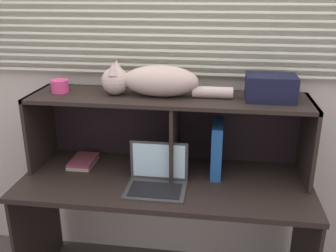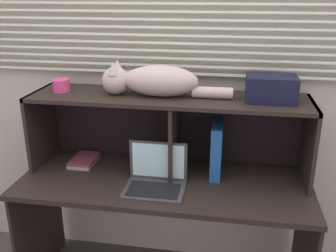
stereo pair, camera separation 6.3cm
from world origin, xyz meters
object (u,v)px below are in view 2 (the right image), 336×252
at_px(storage_box, 271,89).
at_px(binder_upright, 217,149).
at_px(book_stack, 84,160).
at_px(cat, 152,81).
at_px(laptop, 156,179).
at_px(small_basket, 61,85).

bearing_deg(storage_box, binder_upright, 180.00).
distance_m(binder_upright, book_stack, 0.82).
xyz_separation_m(binder_upright, storage_box, (0.27, 0.00, 0.37)).
bearing_deg(cat, binder_upright, -0.00).
relative_size(laptop, binder_upright, 1.04).
bearing_deg(storage_box, cat, 180.00).
bearing_deg(cat, book_stack, 179.68).
height_order(binder_upright, storage_box, storage_box).
distance_m(cat, binder_upright, 0.53).
distance_m(laptop, storage_box, 0.78).
distance_m(laptop, small_basket, 0.77).
bearing_deg(small_basket, cat, 0.00).
bearing_deg(book_stack, cat, -0.32).
bearing_deg(book_stack, laptop, -23.99).
bearing_deg(storage_box, book_stack, 179.87).
bearing_deg(laptop, book_stack, 156.01).
xyz_separation_m(cat, book_stack, (-0.44, 0.00, -0.52)).
distance_m(laptop, binder_upright, 0.40).
height_order(cat, small_basket, cat).
bearing_deg(small_basket, storage_box, 0.00).
relative_size(laptop, storage_box, 1.23).
relative_size(binder_upright, small_basket, 3.16).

